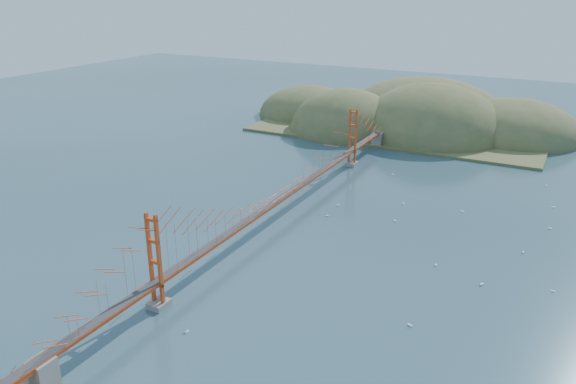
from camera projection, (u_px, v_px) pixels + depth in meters
The scene contains 18 objects.
ground at pixel (282, 216), 89.96m from camera, with size 320.00×320.00×0.00m, color #2C4A58.
bridge at pixel (282, 175), 87.63m from camera, with size 2.20×94.40×12.00m.
far_headlands at pixel (414, 126), 145.69m from camera, with size 84.00×58.00×25.00m.
sailboat_1 at pixel (403, 203), 94.83m from camera, with size 0.63×0.63×0.70m.
sailboat_10 at pixel (187, 331), 60.31m from camera, with size 0.44×0.54×0.63m.
sailboat_13 at pixel (553, 290), 68.22m from camera, with size 0.53×0.46×0.61m.
sailboat_15 at pixel (547, 185), 103.22m from camera, with size 0.52×0.54×0.61m.
sailboat_12 at pixel (393, 174), 108.91m from camera, with size 0.65×0.55×0.74m.
sailboat_0 at pixel (436, 264), 74.47m from camera, with size 0.46×0.54×0.63m.
sailboat_3 at pixel (338, 205), 94.27m from camera, with size 0.64×0.63×0.72m.
sailboat_16 at pixel (395, 220), 88.17m from camera, with size 0.67×0.67×0.70m.
sailboat_17 at pixel (550, 228), 85.45m from camera, with size 0.57×0.52×0.64m.
sailboat_2 at pixel (410, 324), 61.45m from camera, with size 0.63×0.62×0.71m.
sailboat_7 at pixel (462, 211), 91.73m from camera, with size 0.56×0.45×0.66m.
sailboat_4 at pixel (523, 252), 77.95m from camera, with size 0.50×0.53×0.59m.
sailboat_14 at pixel (482, 284), 69.74m from camera, with size 0.65×0.65×0.72m.
sailboat_8 at pixel (553, 207), 93.43m from camera, with size 0.60×0.54×0.67m.
sailboat_extra_0 at pixel (327, 215), 90.07m from camera, with size 0.56×0.56×0.63m.
Camera 1 is at (39.47, -72.75, 35.48)m, focal length 35.00 mm.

